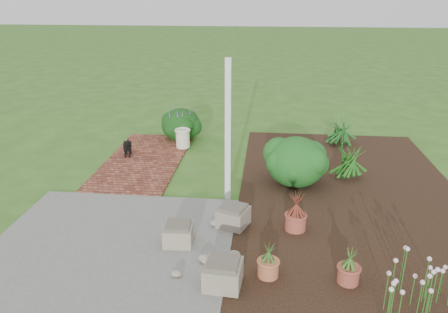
# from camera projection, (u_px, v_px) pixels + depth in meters

# --- Properties ---
(ground) EXTENTS (80.00, 80.00, 0.00)m
(ground) POSITION_uv_depth(u_px,v_px,m) (210.00, 201.00, 7.74)
(ground) COLOR #335D1D
(ground) RESTS_ON ground
(concrete_patio) EXTENTS (3.50, 3.50, 0.04)m
(concrete_patio) POSITION_uv_depth(u_px,v_px,m) (108.00, 250.00, 6.23)
(concrete_patio) COLOR slate
(concrete_patio) RESTS_ON ground
(brick_path) EXTENTS (1.60, 3.50, 0.04)m
(brick_path) POSITION_uv_depth(u_px,v_px,m) (144.00, 160.00, 9.53)
(brick_path) COLOR #602A1E
(brick_path) RESTS_ON ground
(garden_bed) EXTENTS (4.00, 7.00, 0.03)m
(garden_bed) POSITION_uv_depth(u_px,v_px,m) (350.00, 194.00, 7.96)
(garden_bed) COLOR black
(garden_bed) RESTS_ON ground
(veranda_post) EXTENTS (0.10, 0.10, 2.50)m
(veranda_post) POSITION_uv_depth(u_px,v_px,m) (228.00, 133.00, 7.36)
(veranda_post) COLOR white
(veranda_post) RESTS_ON ground
(stone_trough_near) EXTENTS (0.49, 0.49, 0.30)m
(stone_trough_near) POSITION_uv_depth(u_px,v_px,m) (223.00, 275.00, 5.42)
(stone_trough_near) COLOR #716957
(stone_trough_near) RESTS_ON concrete_patio
(stone_trough_mid) EXTENTS (0.44, 0.44, 0.27)m
(stone_trough_mid) POSITION_uv_depth(u_px,v_px,m) (178.00, 235.00, 6.34)
(stone_trough_mid) COLOR gray
(stone_trough_mid) RESTS_ON concrete_patio
(stone_trough_far) EXTENTS (0.55, 0.55, 0.29)m
(stone_trough_far) POSITION_uv_depth(u_px,v_px,m) (233.00, 217.00, 6.82)
(stone_trough_far) COLOR gray
(stone_trough_far) RESTS_ON concrete_patio
(black_dog) EXTENTS (0.20, 0.46, 0.40)m
(black_dog) POSITION_uv_depth(u_px,v_px,m) (127.00, 146.00, 9.61)
(black_dog) COLOR black
(black_dog) RESTS_ON brick_path
(cream_ceramic_urn) EXTENTS (0.42, 0.42, 0.43)m
(cream_ceramic_urn) POSITION_uv_depth(u_px,v_px,m) (183.00, 138.00, 10.20)
(cream_ceramic_urn) COLOR #EDE6C3
(cream_ceramic_urn) RESTS_ON brick_path
(evergreen_shrub) EXTENTS (1.43, 1.43, 0.95)m
(evergreen_shrub) POSITION_uv_depth(u_px,v_px,m) (296.00, 161.00, 8.20)
(evergreen_shrub) COLOR #103B13
(evergreen_shrub) RESTS_ON garden_bed
(agapanthus_clump_back) EXTENTS (1.07, 1.07, 0.80)m
(agapanthus_clump_back) POSITION_uv_depth(u_px,v_px,m) (349.00, 158.00, 8.51)
(agapanthus_clump_back) COLOR #153709
(agapanthus_clump_back) RESTS_ON garden_bed
(agapanthus_clump_front) EXTENTS (1.04, 1.04, 0.76)m
(agapanthus_clump_front) POSITION_uv_depth(u_px,v_px,m) (341.00, 129.00, 10.36)
(agapanthus_clump_front) COLOR #113818
(agapanthus_clump_front) RESTS_ON garden_bed
(pink_flower_patch) EXTENTS (1.11, 1.11, 0.63)m
(pink_flower_patch) POSITION_uv_depth(u_px,v_px,m) (416.00, 287.00, 4.96)
(pink_flower_patch) COLOR #113D0F
(pink_flower_patch) RESTS_ON garden_bed
(terracotta_pot_bronze) EXTENTS (0.42, 0.42, 0.26)m
(terracotta_pot_bronze) POSITION_uv_depth(u_px,v_px,m) (295.00, 222.00, 6.72)
(terracotta_pot_bronze) COLOR #9F4835
(terracotta_pot_bronze) RESTS_ON garden_bed
(terracotta_pot_small_left) EXTENTS (0.34, 0.34, 0.23)m
(terracotta_pot_small_left) POSITION_uv_depth(u_px,v_px,m) (348.00, 274.00, 5.50)
(terracotta_pot_small_left) COLOR #964432
(terracotta_pot_small_left) RESTS_ON garden_bed
(terracotta_pot_small_right) EXTENTS (0.27, 0.27, 0.23)m
(terracotta_pot_small_right) POSITION_uv_depth(u_px,v_px,m) (268.00, 268.00, 5.63)
(terracotta_pot_small_right) COLOR #B5633D
(terracotta_pot_small_right) RESTS_ON garden_bed
(purple_flowering_bush) EXTENTS (1.26, 1.26, 0.81)m
(purple_flowering_bush) POSITION_uv_depth(u_px,v_px,m) (181.00, 124.00, 10.78)
(purple_flowering_bush) COLOR black
(purple_flowering_bush) RESTS_ON ground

